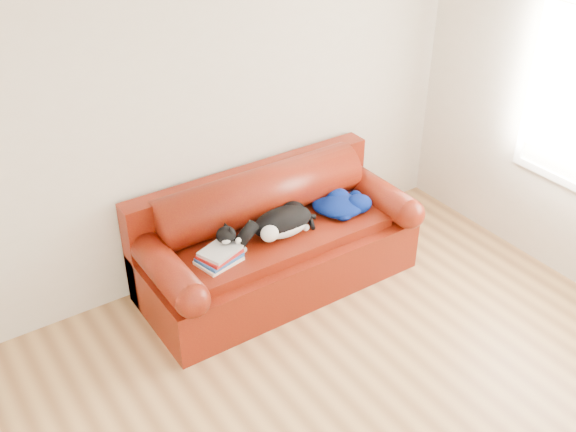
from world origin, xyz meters
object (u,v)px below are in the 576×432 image
sofa_base (278,258)px  blanket (342,204)px  book_stack (219,256)px  cat (283,223)px

sofa_base → blanket: bearing=-5.9°
sofa_base → book_stack: size_ratio=6.40×
blanket → book_stack: bearing=-177.1°
blanket → cat: bearing=-178.8°
cat → book_stack: bearing=166.2°
sofa_base → cat: cat is taller
cat → blanket: (0.56, 0.01, -0.04)m
sofa_base → book_stack: bearing=-168.2°
book_stack → blanket: 1.12m
sofa_base → book_stack: book_stack is taller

